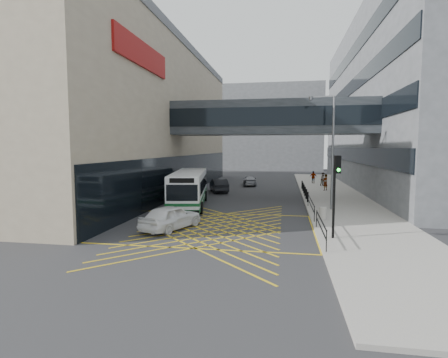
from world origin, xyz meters
The scene contains 18 objects.
ground centered at (0.00, 0.00, 0.00)m, with size 120.00×120.00×0.00m, color #333335.
building_whsmith centered at (-17.98, 16.00, 8.00)m, with size 24.17×42.00×16.00m.
building_far centered at (-2.00, 60.00, 9.00)m, with size 28.00×16.00×18.00m, color slate.
skybridge centered at (3.00, 12.00, 7.50)m, with size 20.00×4.10×3.00m.
pavement centered at (9.00, 15.00, 0.08)m, with size 6.00×54.00×0.16m, color #A7A299.
box_junction centered at (0.00, 0.00, 0.00)m, with size 12.00×9.00×0.01m.
bus centered at (-3.43, 7.12, 1.54)m, with size 4.11×10.51×2.87m.
car_white centered at (-2.35, -0.86, 0.74)m, with size 1.91×4.68×1.49m, color white.
car_dark centered at (-2.76, 16.65, 0.73)m, with size 1.82×4.64×1.45m, color black.
car_silver centered at (-0.12, 23.80, 0.64)m, with size 1.75×4.14×1.29m, color #95969D.
traffic_light centered at (6.83, -2.02, 2.95)m, with size 0.36×0.51×4.28m.
street_lamp centered at (7.60, 6.88, 5.02)m, with size 1.94×0.57×8.53m.
litter_bin centered at (6.73, 2.80, 0.57)m, with size 0.47×0.47×0.82m, color #ADA89E.
kerb_railings centered at (6.15, 1.78, 0.88)m, with size 0.05×12.54×1.00m.
bollards centered at (6.25, 15.00, 0.61)m, with size 0.14×10.14×0.90m.
pedestrian_a centered at (8.66, 18.74, 1.04)m, with size 0.70×0.50×1.76m, color gray.
pedestrian_b centered at (8.94, 23.51, 0.96)m, with size 0.78×0.46×1.61m, color gray.
pedestrian_c centered at (7.99, 26.36, 0.96)m, with size 0.95×0.46×1.60m, color gray.
Camera 1 is at (4.24, -20.41, 4.86)m, focal length 28.00 mm.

